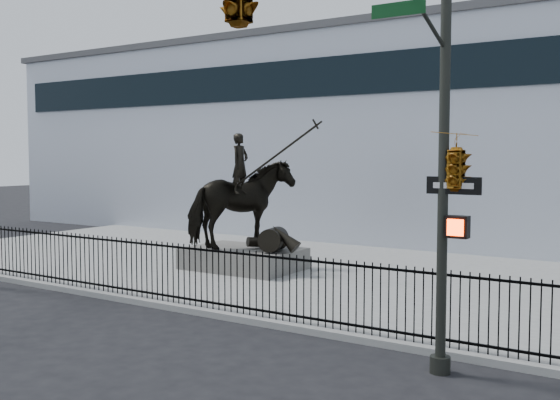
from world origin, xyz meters
The scene contains 7 objects.
ground centered at (0.00, 0.00, 0.00)m, with size 120.00×120.00×0.00m, color black.
plaza centered at (0.00, 7.00, 0.07)m, with size 30.00×12.00×0.15m, color gray.
building centered at (0.00, 20.00, 4.50)m, with size 44.00×14.00×9.00m, color silver.
picket_fence centered at (0.00, 1.25, 0.90)m, with size 22.10×0.10×1.50m.
statue_plinth centered at (-1.58, 6.07, 0.48)m, with size 3.56×2.45×0.67m, color #5E5B56.
equestrian_statue centered at (-1.52, 6.07, 2.22)m, with size 4.57×2.83×3.87m.
traffic_signal_right centered at (6.47, -2.00, 4.85)m, with size 2.17×6.86×7.00m.
Camera 1 is at (10.78, -10.74, 3.83)m, focal length 42.00 mm.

